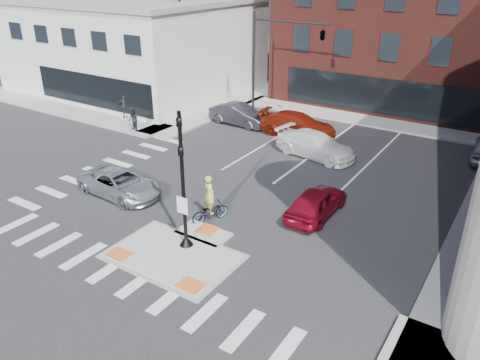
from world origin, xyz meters
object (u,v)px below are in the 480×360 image
Objects in this scene: red_sedan at (316,202)px; pedestrian_a at (133,120)px; white_pickup at (315,145)px; silver_suv at (120,184)px; cyclist at (210,206)px; pedestrian_b at (124,106)px; bg_car_dark at (239,115)px; bg_car_red at (298,124)px.

pedestrian_a reaches higher than red_sedan.
white_pickup is (-3.29, 7.00, 0.04)m from red_sedan.
red_sedan is 16.61m from pedestrian_a.
cyclist reaches higher than silver_suv.
pedestrian_b is (-15.04, 9.20, 0.26)m from cyclist.
bg_car_dark is 9.06m from pedestrian_b.
bg_car_dark is (-1.22, 13.33, 0.10)m from silver_suv.
bg_car_red is (3.51, 13.60, 0.12)m from silver_suv.
pedestrian_a reaches higher than white_pickup.
pedestrian_b is (-19.04, 6.00, 0.33)m from red_sedan.
silver_suv is 1.03× the size of bg_car_dark.
white_pickup is at bearing -27.88° from silver_suv.
cyclist is (5.57, 0.40, 0.12)m from silver_suv.
bg_car_red is 13.59m from pedestrian_b.
pedestrian_b is at bearing 47.39° from silver_suv.
bg_car_red is (-6.05, 10.00, 0.07)m from red_sedan.
bg_car_red is at bearing -57.45° from cyclist.
cyclist is at bearing -57.53° from pedestrian_b.
silver_suv is at bearing 160.21° from bg_car_red.
red_sedan is (9.57, 3.60, 0.05)m from silver_suv.
pedestrian_a is at bearing 139.68° from bg_car_dark.
silver_suv is 14.05m from bg_car_red.
red_sedan is 11.69m from bg_car_red.
red_sedan is 2.53× the size of pedestrian_a.
silver_suv is at bearing -71.46° from pedestrian_b.
bg_car_dark is at bearing -42.00° from red_sedan.
red_sedan is 19.97m from pedestrian_b.
cyclist is (6.79, -12.93, 0.02)m from bg_car_dark.
bg_car_dark is 14.60m from cyclist.
pedestrian_b is (-15.76, -1.00, 0.28)m from white_pickup.
silver_suv is at bearing 27.82° from cyclist.
silver_suv is 2.69× the size of pedestrian_b.
bg_car_red is at bearing -11.72° from silver_suv.
white_pickup is at bearing -142.60° from bg_car_red.
bg_car_dark is 4.74m from bg_car_red.
white_pickup is 13.18m from pedestrian_a.
bg_car_dark is at bearing -1.77° from pedestrian_b.
bg_car_red is (-2.77, 3.00, 0.03)m from white_pickup.
silver_suv is 0.88× the size of bg_car_red.
red_sedan is 7.73m from white_pickup.
pedestrian_b is at bearing 103.40° from white_pickup.
bg_car_red is 2.33× the size of cyclist.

